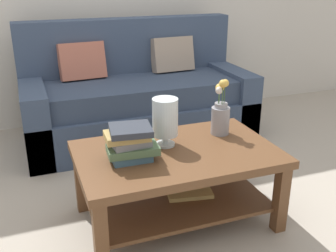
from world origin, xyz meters
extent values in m
plane|color=#ADA393|center=(0.00, 0.00, 0.00)|extent=(10.00, 10.00, 0.00)
cube|color=#384760|center=(0.14, 0.93, 0.18)|extent=(2.02, 0.90, 0.36)
cube|color=#324057|center=(0.14, 0.90, 0.46)|extent=(1.78, 0.74, 0.20)
cube|color=#384760|center=(0.14, 1.28, 0.71)|extent=(2.02, 0.20, 0.70)
cube|color=#384760|center=(-0.78, 0.93, 0.30)|extent=(0.20, 0.90, 0.60)
cube|color=#384760|center=(1.05, 0.93, 0.30)|extent=(0.20, 0.90, 0.60)
cube|color=#B26651|center=(-0.32, 1.14, 0.72)|extent=(0.41, 0.22, 0.34)
cube|color=gray|center=(0.54, 1.14, 0.72)|extent=(0.41, 0.21, 0.34)
cube|color=brown|center=(-0.03, -0.42, 0.45)|extent=(1.18, 0.74, 0.05)
cube|color=brown|center=(-0.57, -0.74, 0.21)|extent=(0.07, 0.07, 0.43)
cube|color=brown|center=(0.50, -0.74, 0.21)|extent=(0.07, 0.07, 0.43)
cube|color=brown|center=(-0.57, -0.10, 0.21)|extent=(0.07, 0.07, 0.43)
cube|color=brown|center=(0.50, -0.10, 0.21)|extent=(0.07, 0.07, 0.43)
cube|color=brown|center=(-0.03, -0.42, 0.14)|extent=(1.06, 0.62, 0.02)
cube|color=tan|center=(0.06, -0.39, 0.16)|extent=(0.31, 0.25, 0.03)
cube|color=#3D6075|center=(-0.32, -0.43, 0.50)|extent=(0.22, 0.19, 0.04)
cube|color=#51704C|center=(-0.31, -0.45, 0.54)|extent=(0.29, 0.17, 0.04)
cube|color=slate|center=(-0.32, -0.43, 0.58)|extent=(0.22, 0.16, 0.04)
cube|color=tan|center=(-0.33, -0.43, 0.62)|extent=(0.25, 0.17, 0.04)
cube|color=#2D333D|center=(-0.32, -0.44, 0.66)|extent=(0.25, 0.23, 0.03)
cylinder|color=silver|center=(-0.07, -0.32, 0.48)|extent=(0.12, 0.12, 0.02)
cylinder|color=silver|center=(-0.07, -0.32, 0.52)|extent=(0.04, 0.04, 0.05)
cylinder|color=silver|center=(-0.07, -0.32, 0.66)|extent=(0.15, 0.15, 0.23)
sphere|color=#51704C|center=(-0.09, -0.32, 0.60)|extent=(0.05, 0.05, 0.05)
sphere|color=#993833|center=(-0.05, -0.31, 0.60)|extent=(0.06, 0.06, 0.06)
cylinder|color=gray|center=(0.33, -0.27, 0.56)|extent=(0.12, 0.12, 0.18)
cylinder|color=gray|center=(0.33, -0.27, 0.67)|extent=(0.08, 0.08, 0.03)
cylinder|color=#426638|center=(0.35, -0.27, 0.74)|extent=(0.01, 0.01, 0.11)
sphere|color=gold|center=(0.35, -0.27, 0.81)|extent=(0.05, 0.05, 0.05)
cylinder|color=#426638|center=(0.33, -0.25, 0.72)|extent=(0.01, 0.01, 0.08)
sphere|color=gold|center=(0.33, -0.25, 0.78)|extent=(0.06, 0.06, 0.06)
cylinder|color=#426638|center=(0.31, -0.27, 0.72)|extent=(0.01, 0.01, 0.07)
sphere|color=silver|center=(0.31, -0.27, 0.77)|extent=(0.05, 0.05, 0.05)
cylinder|color=#426638|center=(0.32, -0.29, 0.74)|extent=(0.01, 0.01, 0.12)
sphere|color=gold|center=(0.32, -0.29, 0.82)|extent=(0.05, 0.05, 0.05)
camera|label=1|loc=(-0.83, -2.40, 1.46)|focal=42.52mm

